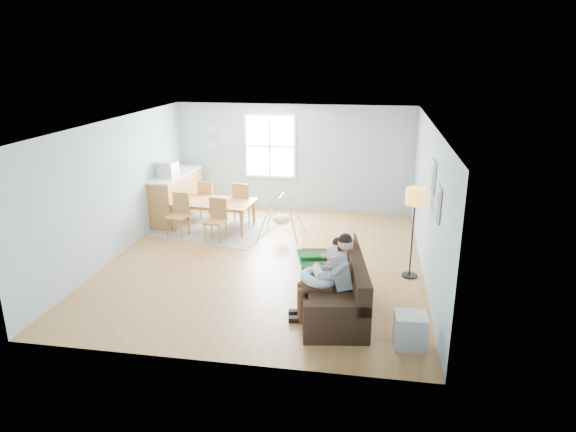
% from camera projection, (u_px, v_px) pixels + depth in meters
% --- Properties ---
extents(room, '(8.40, 9.40, 3.90)m').
position_uv_depth(room, '(264.00, 138.00, 9.35)').
color(room, '#9E6B38').
extents(window, '(1.32, 0.08, 1.62)m').
position_uv_depth(window, '(270.00, 146.00, 12.94)').
color(window, white).
rests_on(window, room).
extents(pictures, '(0.05, 1.34, 0.74)m').
position_uv_depth(pictures, '(435.00, 190.00, 8.07)').
color(pictures, white).
rests_on(pictures, room).
extents(wall_plates, '(0.67, 0.02, 0.66)m').
position_uv_depth(wall_plates, '(216.00, 138.00, 13.11)').
color(wall_plates, '#9EAFBD').
rests_on(wall_plates, room).
extents(sofa, '(1.26, 2.31, 0.89)m').
position_uv_depth(sofa, '(336.00, 291.00, 8.11)').
color(sofa, black).
rests_on(sofa, room).
extents(green_throw, '(1.17, 1.05, 0.04)m').
position_uv_depth(green_throw, '(328.00, 258.00, 8.73)').
color(green_throw, '#145A25').
rests_on(green_throw, sofa).
extents(beige_pillow, '(0.18, 0.54, 0.53)m').
position_uv_depth(beige_pillow, '(348.00, 248.00, 8.51)').
color(beige_pillow, beige).
rests_on(beige_pillow, sofa).
extents(father, '(1.00, 0.53, 1.39)m').
position_uv_depth(father, '(329.00, 274.00, 7.69)').
color(father, gray).
rests_on(father, sofa).
extents(nursing_pillow, '(0.67, 0.66, 0.23)m').
position_uv_depth(nursing_pillow, '(318.00, 278.00, 7.71)').
color(nursing_pillow, silver).
rests_on(nursing_pillow, father).
extents(infant, '(0.24, 0.40, 0.15)m').
position_uv_depth(infant, '(318.00, 271.00, 7.71)').
color(infant, silver).
rests_on(infant, nursing_pillow).
extents(toddler, '(0.62, 0.41, 0.92)m').
position_uv_depth(toddler, '(331.00, 260.00, 8.18)').
color(toddler, white).
rests_on(toddler, sofa).
extents(floor_lamp, '(0.34, 0.34, 1.67)m').
position_uv_depth(floor_lamp, '(415.00, 204.00, 8.97)').
color(floor_lamp, black).
rests_on(floor_lamp, room).
extents(storage_cube, '(0.46, 0.42, 0.48)m').
position_uv_depth(storage_cube, '(410.00, 331.00, 7.09)').
color(storage_cube, silver).
rests_on(storage_cube, room).
extents(rug, '(2.94, 2.46, 0.01)m').
position_uv_depth(rug, '(213.00, 228.00, 11.91)').
color(rug, gray).
rests_on(rug, room).
extents(dining_table, '(1.95, 1.19, 0.66)m').
position_uv_depth(dining_table, '(213.00, 215.00, 11.82)').
color(dining_table, '#9B6132').
rests_on(dining_table, rug).
extents(chair_sw, '(0.49, 0.49, 0.96)m').
position_uv_depth(chair_sw, '(179.00, 212.00, 11.34)').
color(chair_sw, olive).
rests_on(chair_sw, rug).
extents(chair_se, '(0.46, 0.46, 0.93)m').
position_uv_depth(chair_se, '(217.00, 217.00, 11.03)').
color(chair_se, olive).
rests_on(chair_se, rug).
extents(chair_nw, '(0.53, 0.53, 0.96)m').
position_uv_depth(chair_nw, '(208.00, 197.00, 12.48)').
color(chair_nw, olive).
rests_on(chair_nw, rug).
extents(chair_ne, '(0.52, 0.52, 1.00)m').
position_uv_depth(chair_ne, '(243.00, 200.00, 12.14)').
color(chair_ne, olive).
rests_on(chair_ne, rug).
extents(counter, '(0.70, 2.05, 1.13)m').
position_uv_depth(counter, '(176.00, 196.00, 12.48)').
color(counter, '#9B6132').
rests_on(counter, room).
extents(monitor, '(0.43, 0.41, 0.36)m').
position_uv_depth(monitor, '(168.00, 170.00, 11.89)').
color(monitor, '#B4B3B8').
rests_on(monitor, counter).
extents(baby_swing, '(0.96, 0.97, 0.94)m').
position_uv_depth(baby_swing, '(281.00, 219.00, 11.28)').
color(baby_swing, '#B4B3B8').
rests_on(baby_swing, room).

